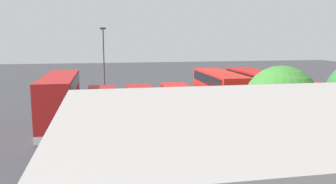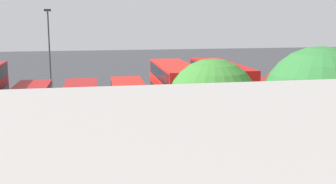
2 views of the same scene
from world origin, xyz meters
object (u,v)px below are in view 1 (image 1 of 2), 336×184
at_px(bus_double_decker_third, 255,94).
at_px(bus_single_deck_sixth, 143,105).
at_px(bus_single_deck_fifth, 183,104).
at_px(bus_double_decker_fourth, 219,95).
at_px(bus_single_deck_seventh, 101,108).
at_px(lamp_post_tall, 104,58).
at_px(bus_single_deck_second, 291,101).
at_px(car_hatchback_silver, 169,95).
at_px(bus_double_decker_far_end, 60,100).
at_px(bus_single_deck_near_end, 324,100).

relative_size(bus_double_decker_third, bus_single_deck_sixth, 1.03).
bearing_deg(bus_single_deck_fifth, bus_single_deck_sixth, -3.76).
relative_size(bus_double_decker_fourth, bus_single_deck_fifth, 0.87).
height_order(bus_double_decker_fourth, bus_single_deck_sixth, bus_double_decker_fourth).
xyz_separation_m(bus_double_decker_third, bus_single_deck_seventh, (14.34, 0.05, -0.83)).
relative_size(bus_single_deck_fifth, lamp_post_tall, 1.30).
height_order(bus_single_deck_second, car_hatchback_silver, bus_single_deck_second).
bearing_deg(bus_double_decker_fourth, lamp_post_tall, -56.76).
distance_m(bus_double_decker_fourth, bus_double_decker_far_end, 14.10).
height_order(bus_double_decker_fourth, car_hatchback_silver, bus_double_decker_fourth).
bearing_deg(bus_single_deck_second, bus_single_deck_fifth, -2.62).
distance_m(bus_double_decker_far_end, car_hatchback_silver, 16.21).
distance_m(bus_single_deck_near_end, bus_double_decker_far_end, 25.13).
distance_m(bus_single_deck_second, bus_double_decker_third, 3.78).
height_order(bus_single_deck_seventh, lamp_post_tall, lamp_post_tall).
height_order(bus_double_decker_third, bus_double_decker_far_end, same).
height_order(bus_double_decker_third, car_hatchback_silver, bus_double_decker_third).
relative_size(bus_single_deck_second, bus_single_deck_fifth, 1.02).
bearing_deg(car_hatchback_silver, bus_single_deck_fifth, 84.80).
bearing_deg(bus_single_deck_seventh, lamp_post_tall, -92.23).
distance_m(bus_single_deck_second, bus_single_deck_seventh, 18.02).
xyz_separation_m(bus_single_deck_near_end, bus_double_decker_third, (7.40, -0.14, 0.83)).
relative_size(bus_double_decker_third, bus_double_decker_fourth, 1.04).
relative_size(bus_double_decker_fourth, bus_double_decker_far_end, 0.91).
bearing_deg(car_hatchback_silver, bus_single_deck_sixth, 66.13).
bearing_deg(lamp_post_tall, bus_single_deck_second, 138.28).
relative_size(bus_single_deck_sixth, lamp_post_tall, 1.14).
distance_m(bus_single_deck_sixth, lamp_post_tall, 15.54).
distance_m(bus_single_deck_near_end, bus_single_deck_second, 3.72).
xyz_separation_m(bus_single_deck_fifth, lamp_post_tall, (6.75, -15.05, 3.57)).
bearing_deg(bus_single_deck_sixth, bus_double_decker_fourth, 174.74).
bearing_deg(bus_single_deck_second, bus_single_deck_seventh, -0.74).
bearing_deg(bus_double_decker_fourth, bus_single_deck_second, 179.36).
height_order(bus_double_decker_fourth, bus_double_decker_far_end, same).
xyz_separation_m(bus_single_deck_near_end, lamp_post_tall, (21.14, -15.39, 3.57)).
xyz_separation_m(bus_single_deck_sixth, lamp_post_tall, (3.10, -14.81, 3.57)).
bearing_deg(bus_single_deck_second, bus_double_decker_fourth, -0.64).
distance_m(bus_single_deck_near_end, bus_single_deck_fifth, 14.40).
height_order(bus_single_deck_seventh, bus_double_decker_far_end, bus_double_decker_far_end).
xyz_separation_m(bus_single_deck_near_end, bus_double_decker_far_end, (25.12, 0.07, 0.83)).
xyz_separation_m(bus_single_deck_near_end, bus_single_deck_sixth, (18.04, -0.58, -0.00)).
bearing_deg(bus_double_decker_fourth, bus_single_deck_sixth, -5.26).
bearing_deg(bus_single_deck_seventh, bus_single_deck_sixth, -172.36).
relative_size(bus_single_deck_fifth, car_hatchback_silver, 2.55).
relative_size(bus_single_deck_near_end, bus_single_deck_sixth, 1.05).
relative_size(bus_double_decker_third, bus_single_deck_seventh, 0.96).
bearing_deg(bus_single_deck_near_end, bus_double_decker_far_end, 0.16).
bearing_deg(car_hatchback_silver, bus_single_deck_seventh, 52.73).
height_order(bus_single_deck_second, bus_single_deck_fifth, same).
height_order(bus_single_deck_near_end, car_hatchback_silver, bus_single_deck_near_end).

